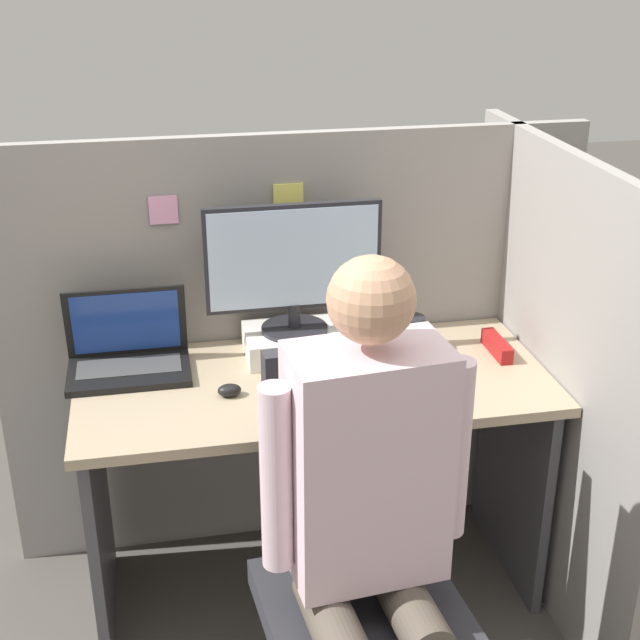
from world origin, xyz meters
The scene contains 12 objects.
cubicle_panel_back centered at (0.00, 0.64, 0.69)m, with size 1.84×0.05×1.37m.
cubicle_panel_right centered at (0.70, 0.24, 0.69)m, with size 0.04×1.23×1.37m.
desk centered at (0.00, 0.31, 0.55)m, with size 1.34×0.61×0.74m.
paper_box centered at (-0.03, 0.47, 0.78)m, with size 0.30×0.21×0.08m.
monitor centered at (-0.03, 0.48, 1.02)m, with size 0.51×0.20×0.39m.
laptop centered at (-0.52, 0.46, 0.79)m, with size 0.35×0.22×0.23m.
mouse centered at (-0.25, 0.25, 0.76)m, with size 0.07×0.05×0.03m.
stapler centered at (0.57, 0.36, 0.76)m, with size 0.04×0.17×0.05m.
carrot_toy centered at (0.07, 0.13, 0.76)m, with size 0.05×0.15×0.05m.
office_chair centered at (0.01, -0.21, 0.52)m, with size 0.53×0.57×1.02m.
person centered at (0.00, -0.36, 0.77)m, with size 0.48×0.41×1.33m.
coffee_mug centered at (0.32, 0.44, 0.79)m, with size 0.08×0.08×0.11m.
Camera 1 is at (-0.42, -1.90, 1.92)m, focal length 50.00 mm.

